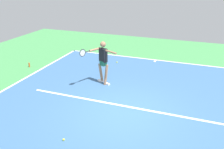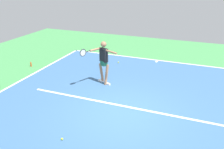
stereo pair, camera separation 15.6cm
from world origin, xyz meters
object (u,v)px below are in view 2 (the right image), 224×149
tennis_ball_by_baseline (118,62)px  water_bottle (31,64)px  tennis_ball_centre_court (62,139)px  tennis_player (103,60)px  tennis_ball_near_player (103,61)px

tennis_ball_by_baseline → water_bottle: (3.95, 2.12, 0.08)m
tennis_ball_centre_court → tennis_ball_by_baseline: (0.74, -6.61, 0.00)m
tennis_player → tennis_ball_by_baseline: bearing=-59.1°
tennis_ball_by_baseline → tennis_ball_near_player: 0.85m
tennis_ball_near_player → water_bottle: 3.73m
tennis_ball_centre_court → tennis_ball_near_player: bearing=-76.4°
tennis_ball_centre_court → water_bottle: bearing=-43.8°
tennis_ball_centre_court → water_bottle: (4.68, -4.49, 0.08)m
water_bottle → tennis_player: bearing=172.7°
tennis_ball_by_baseline → water_bottle: bearing=28.2°
tennis_player → tennis_ball_by_baseline: size_ratio=27.95×
tennis_player → tennis_ball_by_baseline: tennis_player is taller
tennis_ball_centre_court → tennis_ball_by_baseline: bearing=-83.7°
tennis_player → tennis_ball_near_player: (1.15, -2.63, -1.04)m
tennis_ball_near_player → tennis_ball_centre_court: bearing=103.6°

